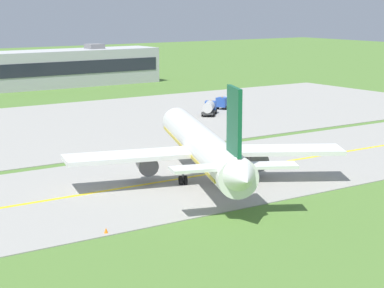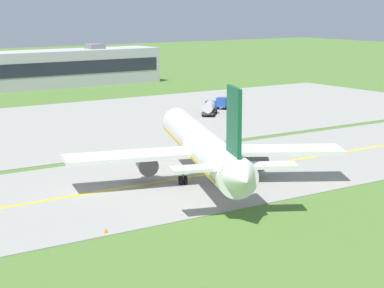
{
  "view_description": "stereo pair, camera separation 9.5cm",
  "coord_description": "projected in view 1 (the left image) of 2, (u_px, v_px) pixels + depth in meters",
  "views": [
    {
      "loc": [
        -51.46,
        -69.62,
        20.61
      ],
      "look_at": [
        -2.98,
        0.32,
        4.0
      ],
      "focal_mm": 68.38,
      "sensor_mm": 36.0,
      "label": 1
    },
    {
      "loc": [
        -51.38,
        -69.67,
        20.61
      ],
      "look_at": [
        -2.98,
        0.32,
        4.0
      ],
      "focal_mm": 68.38,
      "sensor_mm": 36.0,
      "label": 2
    }
  ],
  "objects": [
    {
      "name": "ground_plane",
      "position": [
        214.0,
        174.0,
        88.88
      ],
      "size": [
        500.0,
        500.0,
        0.0
      ],
      "primitive_type": "plane",
      "color": "#517A33"
    },
    {
      "name": "taxiway_strip",
      "position": [
        214.0,
        174.0,
        88.87
      ],
      "size": [
        240.0,
        28.0,
        0.1
      ],
      "primitive_type": "cube",
      "color": "#9E9B93",
      "rests_on": "ground"
    },
    {
      "name": "apron_pad",
      "position": [
        118.0,
        121.0,
        128.34
      ],
      "size": [
        140.0,
        52.0,
        0.1
      ],
      "primitive_type": "cube",
      "color": "#9E9B93",
      "rests_on": "ground"
    },
    {
      "name": "taxiway_centreline",
      "position": [
        214.0,
        173.0,
        88.86
      ],
      "size": [
        220.0,
        0.6,
        0.01
      ],
      "primitive_type": "cube",
      "color": "yellow",
      "rests_on": "taxiway_strip"
    },
    {
      "name": "airplane_lead",
      "position": [
        203.0,
        146.0,
        84.6
      ],
      "size": [
        31.08,
        37.63,
        12.7
      ],
      "color": "white",
      "rests_on": "ground"
    },
    {
      "name": "service_truck_baggage",
      "position": [
        209.0,
        107.0,
        134.15
      ],
      "size": [
        5.58,
        5.8,
        2.65
      ],
      "color": "#264CA5",
      "rests_on": "ground"
    },
    {
      "name": "service_truck_fuel",
      "position": [
        227.0,
        101.0,
        143.02
      ],
      "size": [
        6.29,
        4.48,
        2.65
      ],
      "color": "#264CA5",
      "rests_on": "ground"
    },
    {
      "name": "terminal_building",
      "position": [
        57.0,
        68.0,
        179.53
      ],
      "size": [
        53.08,
        10.74,
        10.12
      ],
      "color": "#B2B2B7",
      "rests_on": "ground"
    },
    {
      "name": "traffic_cone_near_edge",
      "position": [
        106.0,
        231.0,
        65.85
      ],
      "size": [
        0.44,
        0.44,
        0.6
      ],
      "primitive_type": "cone",
      "color": "orange",
      "rests_on": "ground"
    },
    {
      "name": "traffic_cone_mid_edge",
      "position": [
        178.0,
        154.0,
        99.0
      ],
      "size": [
        0.44,
        0.44,
        0.6
      ],
      "primitive_type": "cone",
      "color": "orange",
      "rests_on": "ground"
    }
  ]
}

